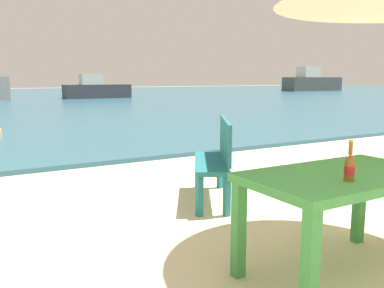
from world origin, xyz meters
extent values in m
cube|color=#2D6075|center=(0.00, 30.00, 0.04)|extent=(120.00, 50.00, 0.08)
cube|color=#3D8C42|center=(-0.40, 0.53, 0.73)|extent=(1.40, 0.80, 0.06)
cube|color=#3D8C42|center=(-1.04, 0.19, 0.35)|extent=(0.08, 0.08, 0.70)
cube|color=#3D8C42|center=(-1.04, 0.87, 0.35)|extent=(0.08, 0.08, 0.70)
cube|color=#3D8C42|center=(0.24, 0.87, 0.35)|extent=(0.08, 0.08, 0.70)
cylinder|color=brown|center=(-0.56, 0.35, 0.84)|extent=(0.06, 0.06, 0.16)
cone|color=brown|center=(-0.56, 0.35, 0.92)|extent=(0.06, 0.06, 0.03)
cylinder|color=brown|center=(-0.56, 0.35, 0.97)|extent=(0.03, 0.03, 0.09)
cylinder|color=red|center=(-0.56, 0.35, 0.83)|extent=(0.07, 0.07, 0.05)
cylinder|color=gold|center=(-0.56, 0.35, 1.02)|extent=(0.03, 0.03, 0.01)
cube|color=#237275|center=(-0.22, 2.53, 0.45)|extent=(0.91, 1.22, 0.05)
cube|color=#237275|center=(-0.08, 2.45, 0.73)|extent=(0.63, 1.06, 0.44)
cube|color=#237275|center=(-0.06, 3.08, 0.21)|extent=(0.06, 0.06, 0.42)
cube|color=#237275|center=(-0.61, 2.13, 0.21)|extent=(0.06, 0.06, 0.42)
cube|color=#237275|center=(0.18, 2.94, 0.21)|extent=(0.06, 0.06, 0.42)
cube|color=#237275|center=(-0.37, 1.99, 0.21)|extent=(0.06, 0.06, 0.42)
cube|color=#38383F|center=(5.49, 25.54, 0.53)|extent=(4.36, 1.19, 0.89)
cube|color=silver|center=(5.09, 25.54, 1.32)|extent=(1.39, 0.89, 0.69)
cube|color=#4C4C4C|center=(29.71, 29.91, 0.77)|extent=(6.78, 1.85, 1.39)
cube|color=silver|center=(29.09, 29.91, 2.01)|extent=(2.16, 1.39, 1.08)
camera|label=1|loc=(-2.71, -1.37, 1.41)|focal=38.45mm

